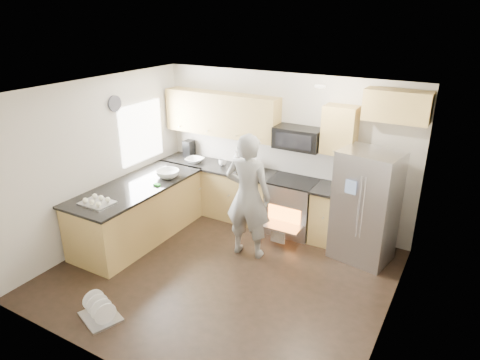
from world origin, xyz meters
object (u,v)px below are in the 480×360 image
Objects in this scene: stove_range at (293,194)px; refrigerator at (366,207)px; person at (248,196)px; dish_rack at (100,312)px.

refrigerator is at bearing -10.99° from stove_range.
stove_range is at bearing -113.04° from person.
person is at bearing 69.19° from dish_rack.
refrigerator reaches higher than dish_rack.
stove_range is 1.06× the size of refrigerator.
refrigerator is 0.88× the size of person.
stove_range reaches higher than refrigerator.
person is 2.53m from dish_rack.
dish_rack is (-2.39, -2.98, -0.76)m from refrigerator.
stove_range is 1.09m from person.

